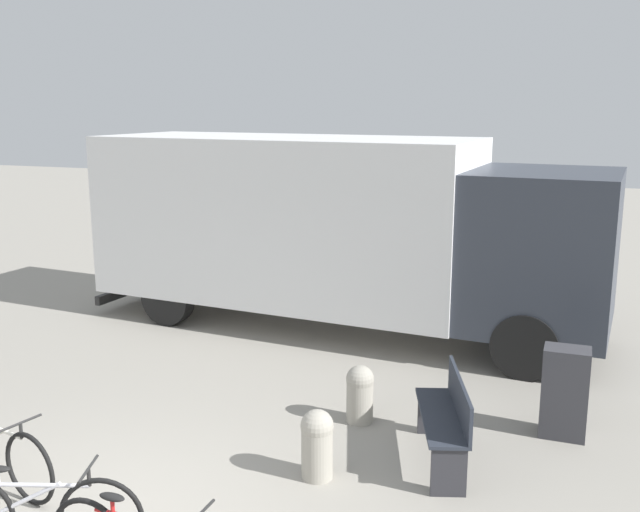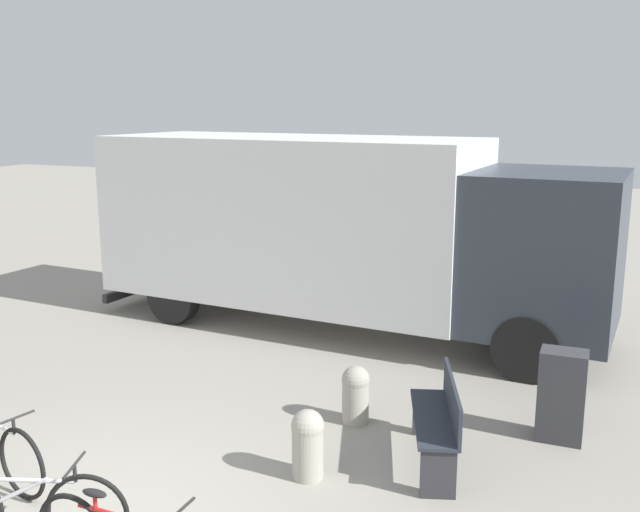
% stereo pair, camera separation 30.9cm
% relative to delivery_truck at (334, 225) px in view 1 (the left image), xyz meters
% --- Properties ---
extents(delivery_truck, '(8.56, 2.99, 3.14)m').
position_rel_delivery_truck_xyz_m(delivery_truck, '(0.00, 0.00, 0.00)').
color(delivery_truck, white).
rests_on(delivery_truck, ground).
extents(park_bench, '(0.82, 1.48, 0.92)m').
position_rel_delivery_truck_xyz_m(park_bench, '(2.64, -4.01, -1.23)').
color(park_bench, '#282D38').
rests_on(park_bench, ground).
extents(bollard_near_bench, '(0.33, 0.33, 0.72)m').
position_rel_delivery_truck_xyz_m(bollard_near_bench, '(1.49, -4.77, -1.35)').
color(bollard_near_bench, '#9E998C').
rests_on(bollard_near_bench, ground).
extents(bollard_far_bench, '(0.33, 0.33, 0.69)m').
position_rel_delivery_truck_xyz_m(bollard_far_bench, '(1.51, -3.39, -1.36)').
color(bollard_far_bench, '#9E998C').
rests_on(bollard_far_bench, ground).
extents(utility_box, '(0.50, 0.35, 1.03)m').
position_rel_delivery_truck_xyz_m(utility_box, '(3.75, -2.94, -1.21)').
color(utility_box, '#38383D').
rests_on(utility_box, ground).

